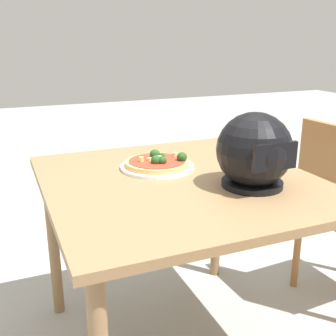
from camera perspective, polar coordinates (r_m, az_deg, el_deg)
The scene contains 4 objects.
dining_table at distance 1.56m, azimuth 1.59°, elevation -4.54°, with size 0.97×1.03×0.76m.
pizza_plate at distance 1.64m, azimuth -1.50°, elevation 0.18°, with size 0.29×0.29×0.01m, color white.
pizza at distance 1.63m, azimuth -1.35°, elevation 0.85°, with size 0.26×0.26×0.05m.
motorcycle_helmet at distance 1.44m, azimuth 11.84°, elevation 2.21°, with size 0.26×0.26×0.26m.
Camera 1 is at (0.60, 1.31, 1.26)m, focal length 44.08 mm.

